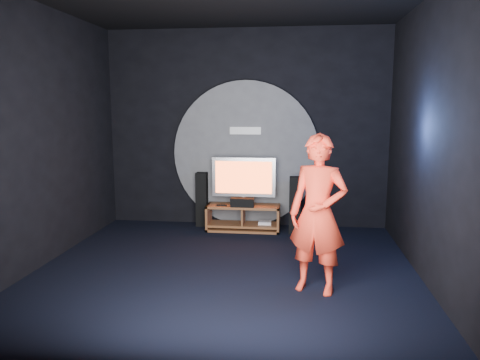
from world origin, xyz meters
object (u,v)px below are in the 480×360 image
tower_speaker_left (202,199)px  subwoofer (314,223)px  tv (244,179)px  player (318,214)px  media_console (244,219)px  tower_speaker_right (295,205)px

tower_speaker_left → subwoofer: size_ratio=2.93×
tv → player: 2.90m
media_console → subwoofer: size_ratio=3.82×
tv → tower_speaker_left: size_ratio=1.13×
media_console → tower_speaker_right: size_ratio=1.30×
tower_speaker_left → player: bearing=-55.5°
tv → tower_speaker_left: bearing=167.2°
tower_speaker_left → tower_speaker_right: (1.67, -0.32, 0.00)m
tv → subwoofer: size_ratio=3.32×
tower_speaker_right → subwoofer: bearing=17.5°
tower_speaker_left → player: 3.46m
player → tower_speaker_left: bearing=142.9°
subwoofer → media_console: bearing=-178.6°
tower_speaker_left → subwoofer: bearing=-6.1°
tv → tower_speaker_right: bearing=-9.0°
tv → tower_speaker_right: 0.99m
tower_speaker_left → subwoofer: (2.00, -0.22, -0.32)m
tower_speaker_right → tower_speaker_left: bearing=169.2°
tv → tower_speaker_right: tv is taller
tower_speaker_left → tower_speaker_right: bearing=-10.8°
media_console → tower_speaker_left: tower_speaker_left is taller
player → subwoofer: bearing=107.2°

